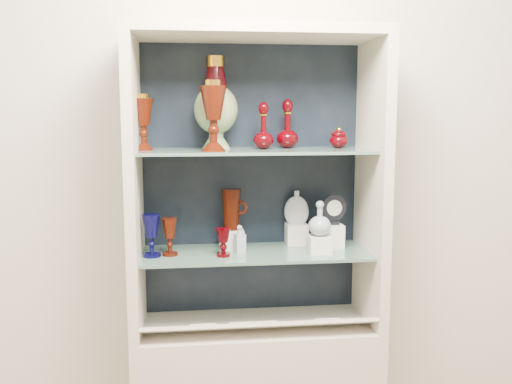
{
  "coord_description": "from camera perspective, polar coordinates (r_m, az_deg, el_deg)",
  "views": [
    {
      "loc": [
        -0.27,
        -0.72,
        1.63
      ],
      "look_at": [
        0.0,
        1.53,
        1.3
      ],
      "focal_mm": 40.0,
      "sensor_mm": 36.0,
      "label": 1
    }
  ],
  "objects": [
    {
      "name": "clear_square_bottle",
      "position": [
        2.32,
        -1.65,
        -4.72
      ],
      "size": [
        0.05,
        0.05,
        0.12
      ],
      "primitive_type": null,
      "rotation": [
        0.0,
        0.0,
        0.32
      ],
      "color": "#91A1AB",
      "rests_on": "shelf_lower"
    },
    {
      "name": "riser_flat_flask",
      "position": [
        2.48,
        4.05,
        -4.2
      ],
      "size": [
        0.09,
        0.09,
        0.09
      ],
      "primitive_type": "cube",
      "color": "silver",
      "rests_on": "shelf_lower"
    },
    {
      "name": "label_card_2",
      "position": [
        2.29,
        -5.29,
        -13.08
      ],
      "size": [
        0.1,
        0.06,
        0.03
      ],
      "primitive_type": "cube",
      "rotation": [
        -0.44,
        0.0,
        0.0
      ],
      "color": "white",
      "rests_on": "label_ledge"
    },
    {
      "name": "cabinet_side_left",
      "position": [
        2.28,
        -12.08,
        0.42
      ],
      "size": [
        0.04,
        0.4,
        1.15
      ],
      "primitive_type": "cube",
      "color": "beige",
      "rests_on": "cabinet_base"
    },
    {
      "name": "ruby_decanter_b",
      "position": [
        2.36,
        3.17,
        6.98
      ],
      "size": [
        0.09,
        0.09,
        0.21
      ],
      "primitive_type": null,
      "rotation": [
        0.0,
        0.0,
        0.01
      ],
      "color": "#450004",
      "rests_on": "shelf_upper"
    },
    {
      "name": "riser_ruby_pitcher",
      "position": [
        2.4,
        -2.47,
        -4.7
      ],
      "size": [
        0.1,
        0.1,
        0.08
      ],
      "primitive_type": "cube",
      "color": "silver",
      "rests_on": "shelf_lower"
    },
    {
      "name": "riser_clear_round_decanter",
      "position": [
        2.34,
        6.35,
        -5.21
      ],
      "size": [
        0.09,
        0.09,
        0.07
      ],
      "primitive_type": "cube",
      "color": "silver",
      "rests_on": "shelf_lower"
    },
    {
      "name": "label_card_1",
      "position": [
        2.31,
        0.69,
        -12.89
      ],
      "size": [
        0.1,
        0.06,
        0.03
      ],
      "primitive_type": "cube",
      "rotation": [
        -0.44,
        0.0,
        0.0
      ],
      "color": "white",
      "rests_on": "label_ledge"
    },
    {
      "name": "pedestal_lamp_right",
      "position": [
        2.19,
        -4.28,
        7.6
      ],
      "size": [
        0.13,
        0.13,
        0.27
      ],
      "primitive_type": null,
      "rotation": [
        0.0,
        0.0,
        0.38
      ],
      "color": "#431306",
      "rests_on": "shelf_upper"
    },
    {
      "name": "flat_flask",
      "position": [
        2.45,
        4.07,
        -1.48
      ],
      "size": [
        0.11,
        0.07,
        0.15
      ],
      "primitive_type": null,
      "rotation": [
        0.0,
        0.0,
        -0.25
      ],
      "color": "silver",
      "rests_on": "riser_flat_flask"
    },
    {
      "name": "pedestal_lamp_left",
      "position": [
        2.28,
        -11.2,
        6.86
      ],
      "size": [
        0.11,
        0.11,
        0.22
      ],
      "primitive_type": null,
      "rotation": [
        0.0,
        0.0,
        0.41
      ],
      "color": "#431306",
      "rests_on": "shelf_upper"
    },
    {
      "name": "label_ledge",
      "position": [
        2.31,
        0.33,
        -13.25
      ],
      "size": [
        0.92,
        0.17,
        0.09
      ],
      "primitive_type": "cube",
      "rotation": [
        -0.44,
        0.0,
        0.0
      ],
      "color": "beige",
      "rests_on": "cabinet_base"
    },
    {
      "name": "shelf_lower",
      "position": [
        2.36,
        -0.06,
        -6.11
      ],
      "size": [
        0.92,
        0.34,
        0.01
      ],
      "primitive_type": "cube",
      "color": "slate",
      "rests_on": "cabinet_side_left"
    },
    {
      "name": "label_card_3",
      "position": [
        2.3,
        -1.45,
        -12.97
      ],
      "size": [
        0.1,
        0.06,
        0.03
      ],
      "primitive_type": "cube",
      "rotation": [
        -0.44,
        0.0,
        0.0
      ],
      "color": "white",
      "rests_on": "label_ledge"
    },
    {
      "name": "clear_round_decanter",
      "position": [
        2.32,
        6.39,
        -2.73
      ],
      "size": [
        0.11,
        0.11,
        0.14
      ],
      "primitive_type": null,
      "rotation": [
        0.0,
        0.0,
        -0.29
      ],
      "color": "#91A1AB",
      "rests_on": "riser_clear_round_decanter"
    },
    {
      "name": "ruby_goblet_small",
      "position": [
        2.27,
        -3.29,
        -5.05
      ],
      "size": [
        0.07,
        0.07,
        0.11
      ],
      "primitive_type": null,
      "rotation": [
        0.0,
        0.0,
        -0.29
      ],
      "color": "#450004",
      "rests_on": "shelf_lower"
    },
    {
      "name": "ruby_goblet_tall",
      "position": [
        2.3,
        -8.63,
        -4.46
      ],
      "size": [
        0.08,
        0.08,
        0.15
      ],
      "primitive_type": null,
      "rotation": [
        0.0,
        0.0,
        -0.33
      ],
      "color": "#431306",
      "rests_on": "shelf_lower"
    },
    {
      "name": "cabinet_side_right",
      "position": [
        2.39,
        11.52,
        0.79
      ],
      "size": [
        0.04,
        0.4,
        1.15
      ],
      "primitive_type": "cube",
      "color": "beige",
      "rests_on": "cabinet_base"
    },
    {
      "name": "cabinet_back_panel",
      "position": [
        2.47,
        -0.52,
        1.2
      ],
      "size": [
        0.98,
        0.02,
        1.15
      ],
      "primitive_type": "cube",
      "color": "black",
      "rests_on": "cabinet_base"
    },
    {
      "name": "enamel_urn",
      "position": [
        2.33,
        -4.03,
        8.88
      ],
      "size": [
        0.23,
        0.23,
        0.37
      ],
      "primitive_type": null,
      "rotation": [
        0.0,
        0.0,
        -0.35
      ],
      "color": "#0A4B15",
      "rests_on": "shelf_upper"
    },
    {
      "name": "ruby_decanter_a",
      "position": [
        2.29,
        0.75,
        6.93
      ],
      "size": [
        0.09,
        0.09,
        0.21
      ],
      "primitive_type": null,
      "rotation": [
        0.0,
        0.0,
        0.12
      ],
      "color": "#450004",
      "rests_on": "shelf_upper"
    },
    {
      "name": "cabinet_top_cap",
      "position": [
        2.28,
        0.0,
        15.6
      ],
      "size": [
        1.0,
        0.4,
        0.04
      ],
      "primitive_type": "cube",
      "color": "beige",
      "rests_on": "cabinet_side_left"
    },
    {
      "name": "riser_cameo_medallion",
      "position": [
        2.43,
        7.73,
        -4.4
      ],
      "size": [
        0.08,
        0.08,
        0.1
      ],
      "primitive_type": "cube",
      "color": "silver",
      "rests_on": "shelf_lower"
    },
    {
      "name": "wall_back",
      "position": [
        2.49,
        -0.6,
        2.99
      ],
      "size": [
        3.5,
        0.02,
        2.8
      ],
      "primitive_type": "cube",
      "color": "beige",
      "rests_on": "ground"
    },
    {
      "name": "ruby_pitcher",
      "position": [
        2.38,
        -2.49,
        -1.74
      ],
      "size": [
        0.15,
        0.12,
        0.17
      ],
      "primitive_type": null,
      "rotation": [
        0.0,
        0.0,
        -0.39
      ],
      "color": "#431306",
      "rests_on": "riser_ruby_pitcher"
    },
    {
      "name": "label_card_0",
      "position": [
        2.35,
        6.98,
        -12.53
      ],
      "size": [
        0.1,
        0.06,
        0.03
      ],
      "primitive_type": "cube",
      "rotation": [
        -0.44,
        0.0,
        0.0
      ],
      "color": "white",
      "rests_on": "label_ledge"
    },
    {
      "name": "shelf_upper",
      "position": [
        2.29,
        -0.06,
        4.14
      ],
      "size": [
        0.92,
        0.34,
        0.01
      ],
      "primitive_type": "cube",
      "color": "slate",
      "rests_on": "cabinet_side_left"
    },
    {
      "name": "cameo_medallion",
      "position": [
        2.4,
        7.78,
        -1.71
      ],
      "size": [
        0.12,
        0.06,
        0.13
      ],
      "primitive_type": null,
      "rotation": [
        0.0,
        0.0,
        0.14
      ],
      "color": "black",
      "rests_on": "riser_cameo_medallion"
    },
    {
      "name": "cobalt_goblet",
      "position": [
        2.29,
        -10.41,
        -4.3
      ],
      "size": [
        0.09,
        0.09,
        0.17
      ],
      "primitive_type": null,
      "rotation": [
        0.0,
        0.0,
        0.31
      ],
      "color": "#070638",
      "rests_on": "shelf_lower"
    },
    {
      "name": "lidded_bowl",
      "position": [
        2.39,
        8.28,
        5.43
      ],
      "size": [
        0.09,
        0.09,
        0.09
      ],
      "primitive_type": null,
      "rotation": [
        0.0,
        0.0,
        0.16
      ],
      "color": "#450004",
      "rests_on": "shelf_upper"
    }
  ]
}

